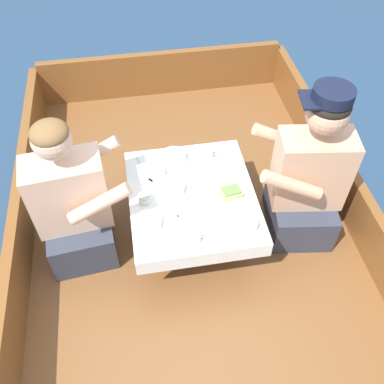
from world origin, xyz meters
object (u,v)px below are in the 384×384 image
(person_starboard, at_px, (308,179))
(coffee_cup_port, at_px, (207,154))
(coffee_cup_center, at_px, (159,171))
(tin_can, at_px, (144,198))
(person_port, at_px, (74,205))
(sandwich, at_px, (231,192))
(coffee_cup_starboard, at_px, (194,237))

(person_starboard, distance_m, coffee_cup_port, 0.61)
(coffee_cup_center, relative_size, tin_can, 1.46)
(person_port, height_order, person_starboard, person_starboard)
(person_starboard, distance_m, tin_can, 0.92)
(sandwich, height_order, coffee_cup_center, sandwich)
(coffee_cup_port, bearing_deg, tin_can, -144.25)
(tin_can, bearing_deg, coffee_cup_center, 61.70)
(sandwich, relative_size, tin_can, 1.92)
(person_starboard, xyz_separation_m, coffee_cup_center, (-0.82, 0.23, -0.03))
(sandwich, bearing_deg, person_starboard, 0.96)
(sandwich, xyz_separation_m, coffee_cup_port, (-0.07, 0.34, -0.00))
(person_port, bearing_deg, sandwich, -10.15)
(person_port, relative_size, sandwich, 7.36)
(person_port, xyz_separation_m, coffee_cup_starboard, (0.61, -0.33, 0.02))
(coffee_cup_starboard, bearing_deg, person_starboard, 21.22)
(person_starboard, height_order, coffee_cup_port, person_starboard)
(person_starboard, bearing_deg, tin_can, 5.97)
(coffee_cup_center, distance_m, tin_can, 0.22)
(person_starboard, height_order, tin_can, person_starboard)
(tin_can, bearing_deg, coffee_cup_starboard, -53.09)
(sandwich, xyz_separation_m, coffee_cup_center, (-0.37, 0.24, -0.00))
(sandwich, distance_m, coffee_cup_center, 0.44)
(person_port, relative_size, person_starboard, 0.93)
(coffee_cup_port, distance_m, coffee_cup_center, 0.32)
(coffee_cup_center, bearing_deg, coffee_cup_starboard, -76.22)
(coffee_cup_port, bearing_deg, person_port, -161.41)
(person_starboard, relative_size, coffee_cup_starboard, 10.78)
(tin_can, bearing_deg, person_starboard, -2.13)
(person_starboard, xyz_separation_m, coffee_cup_port, (-0.52, 0.33, -0.03))
(coffee_cup_center, bearing_deg, coffee_cup_port, 17.85)
(person_starboard, relative_size, coffee_cup_port, 9.73)
(person_port, relative_size, tin_can, 14.13)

